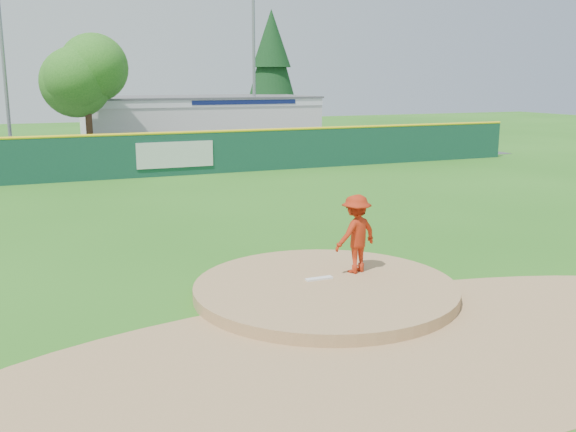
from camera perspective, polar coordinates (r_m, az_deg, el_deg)
name	(u,v)px	position (r m, az deg, el deg)	size (l,w,h in m)	color
ground	(325,295)	(13.56, 3.32, -7.02)	(120.00, 120.00, 0.00)	#286B19
pitchers_mound	(325,295)	(13.56, 3.32, -7.02)	(5.50, 5.50, 0.50)	#9E774C
pitching_rubber	(319,279)	(13.73, 2.78, -5.58)	(0.60, 0.15, 0.04)	white
infield_dirt_arc	(404,349)	(11.13, 10.29, -11.54)	(15.40, 15.40, 0.01)	#9E774C
parking_lot	(123,156)	(39.15, -14.47, 5.19)	(44.00, 16.00, 0.02)	#38383A
pitcher	(356,234)	(14.11, 6.06, -1.58)	(1.12, 0.64, 1.73)	#A9260E
van	(90,151)	(35.91, -17.18, 5.54)	(2.21, 4.80, 1.33)	silver
pool_building_grp	(199,120)	(45.10, -7.94, 8.43)	(15.20, 8.20, 3.31)	silver
fence_banners	(18,162)	(29.60, -22.85, 4.46)	(17.11, 0.04, 1.20)	#58150C
outfield_fence	(152,154)	(30.21, -11.97, 5.45)	(40.00, 0.14, 2.07)	#133F31
deciduous_tree	(86,77)	(36.66, -17.51, 11.71)	(5.60, 5.60, 7.36)	#382314
conifer_tree	(272,65)	(51.04, -1.47, 13.30)	(4.40, 4.40, 9.50)	#382314
light_pole_left	(2,48)	(38.51, -24.05, 13.46)	(1.75, 0.25, 11.00)	gray
light_pole_right	(254,62)	(43.08, -3.05, 13.52)	(1.75, 0.25, 10.00)	gray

